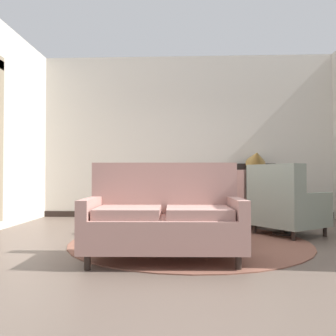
% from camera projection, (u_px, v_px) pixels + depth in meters
% --- Properties ---
extents(ground, '(8.53, 8.53, 0.00)m').
position_uv_depth(ground, '(190.00, 246.00, 4.28)').
color(ground, brown).
extents(wall_back, '(6.25, 0.08, 3.39)m').
position_uv_depth(wall_back, '(186.00, 137.00, 7.31)').
color(wall_back, silver).
rests_on(wall_back, ground).
extents(baseboard_back, '(6.09, 0.03, 0.12)m').
position_uv_depth(baseboard_back, '(187.00, 215.00, 7.22)').
color(baseboard_back, black).
rests_on(baseboard_back, ground).
extents(area_rug, '(3.11, 3.11, 0.01)m').
position_uv_depth(area_rug, '(189.00, 241.00, 4.58)').
color(area_rug, brown).
rests_on(area_rug, ground).
extents(coffee_table, '(0.85, 0.85, 0.48)m').
position_uv_depth(coffee_table, '(202.00, 212.00, 4.54)').
color(coffee_table, black).
rests_on(coffee_table, ground).
extents(porcelain_vase, '(0.17, 0.17, 0.31)m').
position_uv_depth(porcelain_vase, '(205.00, 195.00, 4.58)').
color(porcelain_vase, brown).
rests_on(porcelain_vase, coffee_table).
extents(settee, '(1.62, 0.86, 1.02)m').
position_uv_depth(settee, '(164.00, 219.00, 3.60)').
color(settee, tan).
rests_on(settee, ground).
extents(armchair_back_corner, '(1.19, 1.19, 1.04)m').
position_uv_depth(armchair_back_corner, '(285.00, 206.00, 5.04)').
color(armchair_back_corner, gray).
rests_on(armchair_back_corner, ground).
extents(armchair_beside_settee, '(1.09, 1.08, 1.06)m').
position_uv_depth(armchair_beside_settee, '(151.00, 203.00, 5.41)').
color(armchair_beside_settee, tan).
rests_on(armchair_beside_settee, ground).
extents(armchair_near_sideboard, '(1.18, 1.19, 0.96)m').
position_uv_depth(armchair_near_sideboard, '(231.00, 203.00, 5.78)').
color(armchair_near_sideboard, tan).
rests_on(armchair_near_sideboard, ground).
extents(side_table, '(0.44, 0.44, 0.69)m').
position_uv_depth(side_table, '(282.00, 207.00, 5.08)').
color(side_table, black).
rests_on(side_table, ground).
extents(sideboard, '(1.02, 0.39, 1.12)m').
position_uv_depth(sideboard, '(252.00, 194.00, 6.94)').
color(sideboard, black).
rests_on(sideboard, ground).
extents(gramophone, '(0.44, 0.55, 0.58)m').
position_uv_depth(gramophone, '(256.00, 160.00, 6.86)').
color(gramophone, black).
rests_on(gramophone, sideboard).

